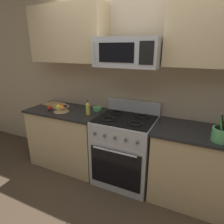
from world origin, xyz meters
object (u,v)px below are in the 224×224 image
object	(u,v)px
bottle_oil	(88,108)
utensil_crock	(222,134)
fruit_basket	(61,108)
range_oven	(125,149)
microwave	(128,52)
apple_loose	(50,108)
prep_bowl	(97,108)
cutting_board	(54,104)

from	to	relation	value
bottle_oil	utensil_crock	bearing A→B (deg)	-4.13
fruit_basket	bottle_oil	size ratio (longest dim) A/B	1.15
range_oven	fruit_basket	xyz separation A→B (m)	(-0.97, -0.10, 0.49)
bottle_oil	microwave	bearing A→B (deg)	8.88
utensil_crock	fruit_basket	world-z (taller)	utensil_crock
apple_loose	prep_bowl	distance (m)	0.71
utensil_crock	prep_bowl	bearing A→B (deg)	167.76
utensil_crock	fruit_basket	xyz separation A→B (m)	(-2.05, 0.07, -0.03)
utensil_crock	fruit_basket	distance (m)	2.05
fruit_basket	utensil_crock	bearing A→B (deg)	-1.98
range_oven	fruit_basket	bearing A→B (deg)	-174.02
microwave	utensil_crock	bearing A→B (deg)	-10.56
microwave	bottle_oil	size ratio (longest dim) A/B	3.76
utensil_crock	cutting_board	distance (m)	2.41
apple_loose	microwave	bearing A→B (deg)	7.24
utensil_crock	prep_bowl	distance (m)	1.63
range_oven	apple_loose	distance (m)	1.26
apple_loose	fruit_basket	bearing A→B (deg)	5.29
utensil_crock	apple_loose	distance (m)	2.24
prep_bowl	cutting_board	bearing A→B (deg)	-177.03
microwave	apple_loose	distance (m)	1.42
fruit_basket	cutting_board	bearing A→B (deg)	145.72
range_oven	bottle_oil	size ratio (longest dim) A/B	5.35
utensil_crock	cutting_board	size ratio (longest dim) A/B	1.08
utensil_crock	apple_loose	world-z (taller)	utensil_crock
apple_loose	prep_bowl	world-z (taller)	apple_loose
fruit_basket	bottle_oil	distance (m)	0.44
cutting_board	range_oven	bearing A→B (deg)	-5.76
cutting_board	prep_bowl	size ratio (longest dim) A/B	2.24
utensil_crock	apple_loose	size ratio (longest dim) A/B	4.89
utensil_crock	prep_bowl	xyz separation A→B (m)	(-1.59, 0.35, -0.05)
microwave	bottle_oil	world-z (taller)	microwave
range_oven	microwave	world-z (taller)	microwave
microwave	apple_loose	size ratio (longest dim) A/B	10.98
range_oven	apple_loose	world-z (taller)	range_oven
fruit_basket	cutting_board	distance (m)	0.42
prep_bowl	range_oven	bearing A→B (deg)	-18.54
utensil_crock	bottle_oil	world-z (taller)	utensil_crock
bottle_oil	cutting_board	bearing A→B (deg)	166.36
range_oven	utensil_crock	distance (m)	1.21
bottle_oil	prep_bowl	bearing A→B (deg)	84.84
range_oven	cutting_board	bearing A→B (deg)	174.24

